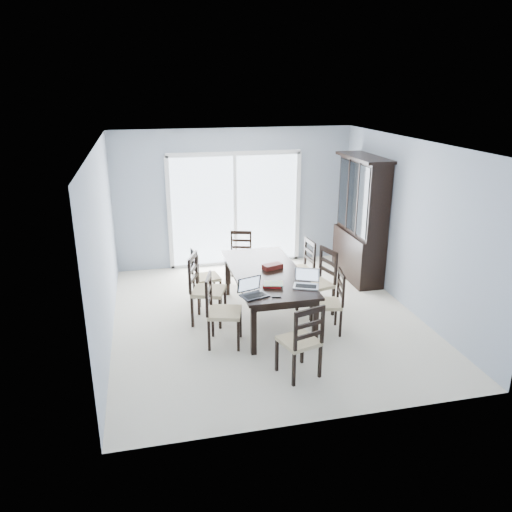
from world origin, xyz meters
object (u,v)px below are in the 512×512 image
Objects in this scene: laptop_dark at (254,292)px; chair_left_mid at (201,281)px; chair_right_mid at (321,275)px; game_box at (272,266)px; china_hutch at (361,220)px; chair_right_far at (303,262)px; laptop_silver at (306,283)px; chair_right_near at (333,295)px; chair_end_far at (241,251)px; hot_tub at (193,230)px; dining_table at (267,276)px; chair_end_near at (304,334)px; cell_phone at (276,297)px; chair_left_far at (201,271)px; chair_left_near at (217,303)px.

chair_left_mid is at bearing 103.77° from laptop_dark.
chair_right_mid is 0.78m from game_box.
china_hutch is 2.00× the size of chair_right_far.
laptop_dark is 1.37× the size of game_box.
chair_left_mid is 2.95× the size of laptop_silver.
laptop_silver is (0.75, 0.15, 0.00)m from laptop_dark.
chair_right_near is 1.04× the size of chair_end_far.
chair_end_far reaches higher than hot_tub.
chair_left_mid is 4.16× the size of game_box.
dining_table is 0.93m from laptop_dark.
hot_tub is (-0.74, 5.12, -0.12)m from chair_end_near.
chair_end_far is (-2.08, 0.40, -0.54)m from china_hutch.
hot_tub reaches higher than cell_phone.
chair_right_far is 3.81× the size of game_box.
chair_right_near is at bearing 160.38° from chair_right_mid.
chair_right_far is 0.99× the size of chair_end_near.
chair_end_near is (0.90, -2.46, 0.05)m from chair_left_far.
game_box is at bearing 86.26° from cell_phone.
chair_left_far is 0.88× the size of chair_right_mid.
chair_right_mid reaches higher than dining_table.
chair_right_far reaches higher than chair_end_far.
dining_table is 1.07m from chair_right_far.
chair_left_near is 1.41m from chair_left_far.
dining_table is 0.18m from game_box.
chair_right_far is at bearing -8.98° from chair_right_mid.
laptop_silver is at bearing -130.27° from china_hutch.
china_hutch is at bearing -174.44° from chair_end_far.
chair_end_far is (0.77, 2.27, -0.07)m from chair_left_near.
chair_left_far is 1.01× the size of chair_end_far.
hot_tub is (0.16, 2.66, -0.08)m from chair_left_far.
chair_right_far is at bearing 41.24° from dining_table.
chair_right_near reaches higher than game_box.
laptop_silver reaches higher than laptop_dark.
chair_left_near reaches higher than hot_tub.
chair_right_far is 1.95m from laptop_dark.
hot_tub is (-0.71, 3.44, -0.21)m from dining_table.
hot_tub is (-0.61, 4.37, -0.29)m from cell_phone.
chair_right_mid is 1.15× the size of chair_end_far.
chair_end_far is at bearing 15.32° from chair_right_mid.
dining_table is at bearing 63.41° from chair_right_near.
dining_table is 1.09× the size of hot_tub.
cell_phone is 0.06× the size of hot_tub.
game_box is at bearing -148.75° from china_hutch.
cell_phone is (-0.91, -0.30, 0.20)m from chair_right_near.
laptop_dark is (-1.24, -0.86, 0.19)m from chair_right_mid.
dining_table is 1.93× the size of chair_left_near.
chair_left_far is at bearing 138.05° from dining_table.
chair_right_mid is 3.77m from hot_tub.
laptop_dark is at bearing -113.88° from dining_table.
chair_left_far is at bearing 89.45° from laptop_dark.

